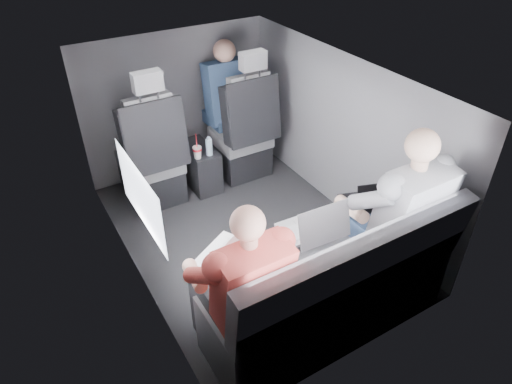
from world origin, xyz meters
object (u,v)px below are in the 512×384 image
front_seat_left (153,163)px  passenger_rear_left (239,285)px  water_bottle (209,147)px  center_console (200,166)px  laptop_silver (314,227)px  laptop_black (368,200)px  passenger_rear_right (392,214)px  rear_bench (332,293)px  soda_cup (197,152)px  passenger_front_right (226,94)px  front_seat_right (244,137)px  laptop_white (230,255)px

front_seat_left → passenger_rear_left: size_ratio=1.05×
water_bottle → center_console: bearing=101.7°
water_bottle → laptop_silver: laptop_silver is taller
water_bottle → laptop_black: laptop_black is taller
water_bottle → passenger_rear_right: (0.49, -1.69, 0.18)m
front_seat_left → laptop_silver: bearing=-73.5°
front_seat_left → rear_bench: 1.96m
passenger_rear_left → front_seat_left: bearing=85.3°
soda_cup → water_bottle: soda_cup is taller
center_console → rear_bench: rear_bench is taller
passenger_rear_right → laptop_silver: bearing=159.9°
rear_bench → passenger_rear_left: 0.68m
laptop_black → passenger_rear_left: 1.15m
passenger_rear_right → passenger_front_right: passenger_rear_right is taller
front_seat_right → laptop_black: front_seat_right is taller
soda_cup → laptop_black: laptop_black is taller
laptop_silver → passenger_rear_right: size_ratio=0.28×
front_seat_right → passenger_front_right: bearing=97.5°
center_console → rear_bench: (-0.00, -1.94, 0.11)m
center_console → water_bottle: bearing=-78.3°
center_console → passenger_rear_right: passenger_rear_right is taller
front_seat_right → soda_cup: 0.55m
passenger_rear_left → passenger_rear_right: size_ratio=0.92×
water_bottle → laptop_silver: 1.52m
soda_cup → passenger_rear_left: 1.77m
passenger_rear_left → laptop_silver: bearing=15.6°
laptop_silver → passenger_front_right: passenger_front_right is taller
front_seat_right → laptop_silver: (-0.42, -1.63, 0.23)m
laptop_black → front_seat_left: bearing=121.6°
front_seat_right → passenger_rear_right: 1.83m
water_bottle → front_seat_left: bearing=165.8°
passenger_front_right → center_console: bearing=-152.3°
laptop_silver → passenger_rear_left: 0.66m
front_seat_left → soda_cup: bearing=-18.5°
laptop_black → passenger_front_right: size_ratio=0.43×
center_console → rear_bench: 1.94m
laptop_black → passenger_rear_right: bearing=-91.8°
front_seat_left → soda_cup: 0.39m
laptop_white → front_seat_right: bearing=58.1°
passenger_rear_right → passenger_rear_left: bearing=179.9°
water_bottle → laptop_black: bearing=-71.4°
center_console → water_bottle: 0.32m
water_bottle → laptop_white: bearing=-111.4°
passenger_front_right → laptop_silver: bearing=-101.5°
soda_cup → passenger_rear_left: passenger_rear_left is taller
center_console → laptop_black: 1.76m
laptop_white → passenger_rear_right: passenger_rear_right is taller
laptop_silver → passenger_front_right: 1.93m
front_seat_left → passenger_rear_left: bearing=-94.7°
rear_bench → water_bottle: (0.03, 1.78, 0.17)m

